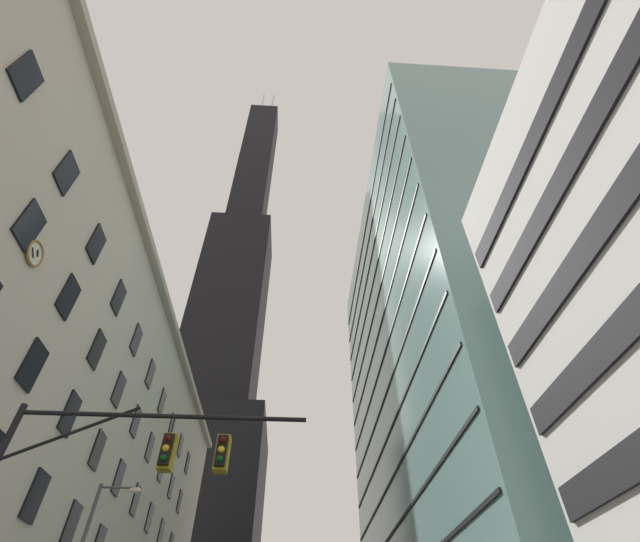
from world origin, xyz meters
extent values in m
cube|color=beige|center=(-19.14, 23.79, 13.89)|extent=(16.28, 59.57, 27.78)
cube|color=#B2A893|center=(-10.75, 23.79, 27.08)|extent=(0.70, 59.57, 0.60)
cube|color=black|center=(-10.95, 13.00, 8.20)|extent=(0.14, 1.40, 2.20)
cube|color=black|center=(-10.95, 18.00, 8.20)|extent=(0.14, 1.40, 2.20)
cube|color=black|center=(-10.95, 8.00, 12.40)|extent=(0.14, 1.40, 2.20)
cube|color=black|center=(-10.95, 13.00, 12.40)|extent=(0.14, 1.40, 2.20)
cube|color=black|center=(-10.95, 18.00, 12.40)|extent=(0.14, 1.40, 2.20)
cube|color=black|center=(-10.95, 23.00, 12.40)|extent=(0.14, 1.40, 2.20)
cube|color=black|center=(-10.95, 28.00, 12.40)|extent=(0.14, 1.40, 2.20)
cube|color=black|center=(-10.95, 33.00, 12.40)|extent=(0.14, 1.40, 2.20)
cube|color=black|center=(-10.95, 38.00, 12.40)|extent=(0.14, 1.40, 2.20)
cube|color=black|center=(-10.95, 3.00, 16.60)|extent=(0.14, 1.40, 2.20)
cube|color=black|center=(-10.95, 8.00, 16.60)|extent=(0.14, 1.40, 2.20)
cube|color=black|center=(-10.95, 13.00, 16.60)|extent=(0.14, 1.40, 2.20)
cube|color=black|center=(-10.95, 18.00, 16.60)|extent=(0.14, 1.40, 2.20)
cube|color=black|center=(-10.95, 23.00, 16.60)|extent=(0.14, 1.40, 2.20)
cube|color=black|center=(-10.95, 28.00, 16.60)|extent=(0.14, 1.40, 2.20)
cube|color=black|center=(-10.95, 33.00, 16.60)|extent=(0.14, 1.40, 2.20)
cube|color=black|center=(-10.95, 38.00, 16.60)|extent=(0.14, 1.40, 2.20)
cube|color=black|center=(-10.95, 43.00, 16.60)|extent=(0.14, 1.40, 2.20)
cube|color=black|center=(-10.95, -2.00, 20.80)|extent=(0.14, 1.40, 2.20)
cube|color=black|center=(-10.95, 3.00, 20.80)|extent=(0.14, 1.40, 2.20)
cube|color=black|center=(-10.95, 8.00, 20.80)|extent=(0.14, 1.40, 2.20)
cube|color=black|center=(-10.95, 13.00, 20.80)|extent=(0.14, 1.40, 2.20)
cube|color=black|center=(-10.95, 18.00, 20.80)|extent=(0.14, 1.40, 2.20)
cube|color=black|center=(-10.95, 23.00, 20.80)|extent=(0.14, 1.40, 2.20)
cube|color=black|center=(-10.95, 28.00, 20.80)|extent=(0.14, 1.40, 2.20)
cube|color=black|center=(-10.95, 33.00, 20.80)|extent=(0.14, 1.40, 2.20)
cube|color=black|center=(-10.95, 38.00, 20.80)|extent=(0.14, 1.40, 2.20)
cube|color=black|center=(-10.95, 43.00, 20.80)|extent=(0.14, 1.40, 2.20)
torus|color=olive|center=(-10.88, 4.19, 15.98)|extent=(0.12, 1.28, 1.28)
cylinder|color=silver|center=(-10.92, 4.19, 15.98)|extent=(0.05, 1.11, 1.11)
cube|color=black|center=(-10.85, 4.28, 16.09)|extent=(0.03, 0.27, 0.30)
cube|color=black|center=(-10.85, 4.00, 15.84)|extent=(0.03, 0.43, 0.34)
cube|color=black|center=(-17.66, 84.70, 21.97)|extent=(25.95, 25.95, 43.95)
cube|color=black|center=(-17.66, 84.70, 75.91)|extent=(18.17, 18.17, 63.93)
cube|color=black|center=(-17.66, 84.70, 147.83)|extent=(11.68, 11.68, 79.91)
cylinder|color=silver|center=(-19.99, 84.70, 199.12)|extent=(1.20, 1.20, 22.68)
cylinder|color=silver|center=(-15.32, 84.70, 199.12)|extent=(1.20, 1.20, 22.68)
cube|color=black|center=(10.95, -1.13, 9.00)|extent=(0.16, 12.95, 1.10)
cube|color=black|center=(10.95, -1.13, 12.00)|extent=(0.16, 12.95, 1.10)
cube|color=black|center=(10.95, -1.13, 15.00)|extent=(0.16, 12.95, 1.10)
cube|color=black|center=(10.95, -1.13, 18.00)|extent=(0.16, 12.95, 1.10)
cube|color=gray|center=(19.55, 33.15, 28.49)|extent=(17.10, 46.97, 56.98)
cube|color=black|center=(10.96, 33.15, 12.00)|extent=(0.12, 45.97, 0.24)
cube|color=black|center=(10.96, 33.15, 16.00)|extent=(0.12, 45.97, 0.24)
cube|color=black|center=(10.96, 33.15, 20.00)|extent=(0.12, 45.97, 0.24)
cube|color=black|center=(10.96, 33.15, 24.00)|extent=(0.12, 45.97, 0.24)
cube|color=black|center=(10.96, 33.15, 28.00)|extent=(0.12, 45.97, 0.24)
cube|color=black|center=(10.96, 33.15, 32.00)|extent=(0.12, 45.97, 0.24)
cube|color=black|center=(10.96, 33.15, 36.00)|extent=(0.12, 45.97, 0.24)
cube|color=black|center=(10.96, 33.15, 40.00)|extent=(0.12, 45.97, 0.24)
cube|color=black|center=(10.96, 33.15, 44.00)|extent=(0.12, 45.97, 0.24)
cube|color=black|center=(10.96, 33.15, 48.00)|extent=(0.12, 45.97, 0.24)
cube|color=black|center=(10.96, 33.15, 52.00)|extent=(0.12, 45.97, 0.24)
cylinder|color=black|center=(-2.57, 2.57, 7.52)|extent=(8.75, 0.14, 0.14)
cylinder|color=black|center=(-5.19, 2.57, 6.92)|extent=(3.59, 0.10, 1.80)
cylinder|color=black|center=(-2.28, 2.57, 7.22)|extent=(0.04, 0.04, 0.60)
cube|color=black|center=(-2.28, 2.57, 6.47)|extent=(0.30, 0.30, 0.90)
cube|color=olive|center=(-2.28, 2.74, 6.47)|extent=(0.40, 0.40, 1.04)
sphere|color=#450808|center=(-2.28, 2.41, 6.75)|extent=(0.20, 0.20, 0.20)
sphere|color=yellow|center=(-2.28, 2.41, 6.47)|extent=(0.20, 0.20, 0.20)
sphere|color=#083D10|center=(-2.28, 2.41, 6.19)|extent=(0.20, 0.20, 0.20)
cylinder|color=black|center=(-0.67, 2.57, 7.22)|extent=(0.04, 0.04, 0.60)
cube|color=black|center=(-0.67, 2.57, 6.47)|extent=(0.30, 0.30, 0.90)
cube|color=olive|center=(-0.67, 2.74, 6.47)|extent=(0.40, 0.40, 1.04)
sphere|color=#450808|center=(-0.67, 2.41, 6.75)|extent=(0.20, 0.20, 0.20)
sphere|color=yellow|center=(-0.67, 2.41, 6.47)|extent=(0.20, 0.20, 0.20)
sphere|color=#083D10|center=(-0.67, 2.41, 6.19)|extent=(0.20, 0.20, 0.20)
cylinder|color=#47474C|center=(-6.89, 12.29, 8.42)|extent=(1.67, 0.10, 0.10)
ellipsoid|color=#EFE5C6|center=(-6.05, 12.29, 8.32)|extent=(0.56, 0.32, 0.24)
camera|label=1|loc=(1.44, -10.62, 1.33)|focal=24.59mm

